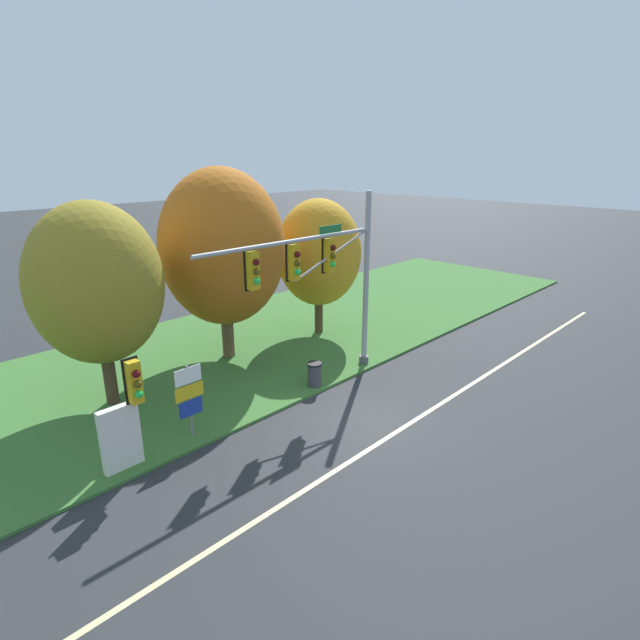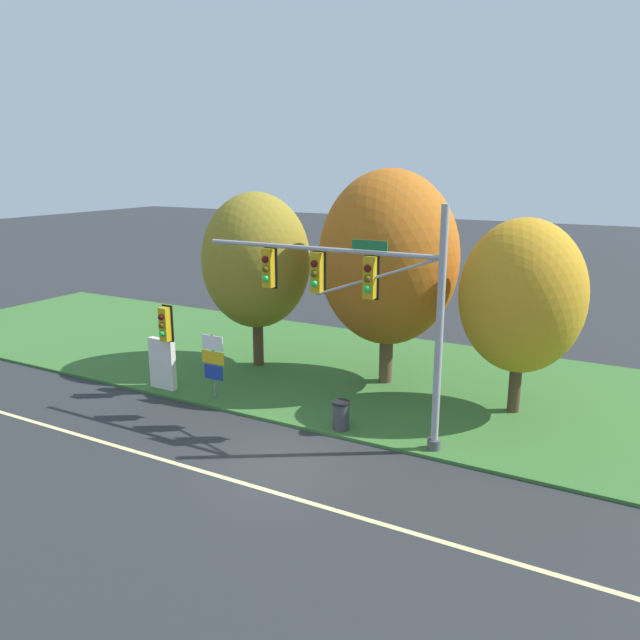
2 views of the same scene
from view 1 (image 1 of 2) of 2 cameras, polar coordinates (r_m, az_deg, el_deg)
name	(u,v)px [view 1 (image 1 of 2)]	position (r m, az deg, el deg)	size (l,w,h in m)	color
ground_plane	(364,421)	(17.13, 5.07, -11.39)	(160.00, 160.00, 0.00)	#282B2D
lane_stripe	(393,434)	(16.50, 8.36, -12.76)	(36.00, 0.16, 0.01)	beige
grass_verge	(221,354)	(22.67, -11.23, -3.80)	(48.00, 11.50, 0.10)	#386B2D
traffic_signal_mast	(324,271)	(18.16, 0.43, 5.67)	(8.03, 0.49, 7.07)	#9EA0A5
pedestrian_signal_near_kerb	(135,389)	(14.54, -20.41, -7.37)	(0.46, 0.55, 3.24)	#9EA0A5
route_sign_post	(190,394)	(15.93, -14.69, -8.18)	(0.96, 0.08, 2.36)	slate
tree_nearest_road	(96,284)	(18.03, -24.20, 3.76)	(4.34, 4.34, 7.06)	#4C3823
tree_left_of_mast	(222,248)	(20.96, -11.09, 8.09)	(5.13, 5.13, 7.97)	brown
tree_behind_signpost	(319,253)	(23.73, -0.15, 7.67)	(4.03, 4.03, 6.48)	#4C3823
info_kiosk	(121,438)	(15.20, -21.84, -12.41)	(1.10, 0.24, 1.90)	silver
trash_bin	(314,374)	(19.00, -0.64, -6.21)	(0.56, 0.56, 0.93)	#38383D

